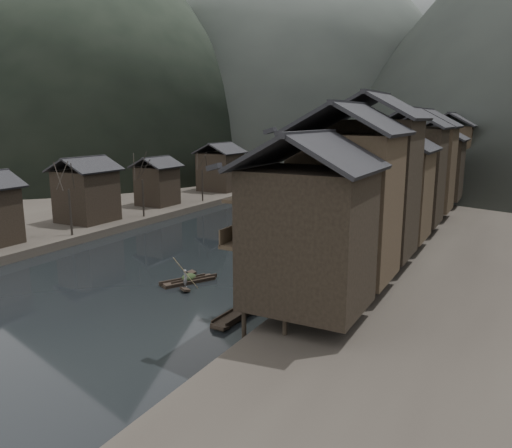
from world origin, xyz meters
The scene contains 13 objects.
water centered at (0.00, 0.00, 0.00)m, with size 300.00×300.00×0.00m, color black.
left_bank centered at (-35.00, 40.00, 0.60)m, with size 40.00×200.00×1.20m, color #2D2823.
stilt_houses centered at (17.28, 19.16, 9.15)m, with size 9.00×67.60×16.25m.
left_houses centered at (-20.50, 20.12, 5.66)m, with size 8.10×53.20×8.73m.
bare_trees centered at (-17.00, 16.70, 6.44)m, with size 3.76×59.60×7.51m.
moored_sampans centered at (12.13, 24.01, 0.20)m, with size 3.36×66.65×0.47m.
midriver_boats centered at (0.19, 42.45, 0.20)m, with size 16.24×18.02×0.44m.
stone_bridge centered at (0.00, 72.00, 5.11)m, with size 40.00×6.00×9.00m.
hills centered at (5.88, 166.88, 54.67)m, with size 320.00×380.00×117.60m.
hero_sampan centered at (3.79, -1.79, 0.20)m, with size 3.22×4.93×0.44m.
cargo_heap centered at (3.68, -1.58, 0.78)m, with size 1.13×1.48×0.68m, color black.
boatman centered at (4.65, -3.37, 1.22)m, with size 0.57×0.37×1.56m, color #5A595C.
bamboo_pole centered at (4.85, -3.37, 3.73)m, with size 0.06×0.06×4.22m, color #8C7A51.
Camera 1 is at (28.37, -35.24, 13.95)m, focal length 35.00 mm.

